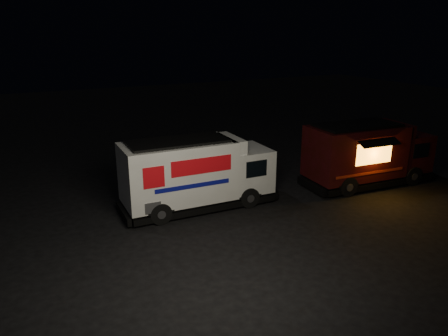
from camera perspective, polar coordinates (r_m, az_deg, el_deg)
ground at (r=15.29m, az=0.58°, el=-8.19°), size 80.00×80.00×0.00m
white_truck at (r=16.83m, az=-3.36°, el=-0.64°), size 6.16×2.24×2.77m
red_truck at (r=20.42m, az=18.40°, el=1.83°), size 6.16×2.65×2.80m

